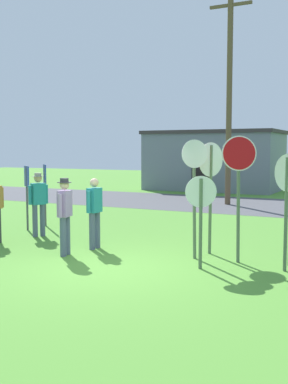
{
  "coord_description": "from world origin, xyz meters",
  "views": [
    {
      "loc": [
        4.91,
        -7.95,
        2.37
      ],
      "look_at": [
        -0.51,
        2.7,
        1.3
      ],
      "focal_mm": 44.57,
      "sensor_mm": 36.0,
      "label": 1
    }
  ],
  "objects_px": {
    "stop_sign_center_cluster": "(239,177)",
    "person_on_left": "(38,201)",
    "stop_sign_leaning_right": "(201,207)",
    "stop_sign_tallest": "(211,178)",
    "info_panel_leftmost": "(27,186)",
    "stop_sign_far_back": "(194,181)",
    "person_in_dark_shirt": "(65,212)",
    "info_panel_middle": "(45,184)",
    "stop_sign_leaning_left": "(287,192)",
    "person_near_signs": "(95,209)",
    "utility_pole": "(229,95)"
  },
  "relations": [
    {
      "from": "utility_pole",
      "to": "info_panel_middle",
      "type": "relative_size",
      "value": 4.7
    },
    {
      "from": "person_on_left",
      "to": "info_panel_middle",
      "type": "relative_size",
      "value": 0.91
    },
    {
      "from": "stop_sign_leaning_left",
      "to": "info_panel_leftmost",
      "type": "relative_size",
      "value": 1.21
    },
    {
      "from": "stop_sign_far_back",
      "to": "stop_sign_tallest",
      "type": "relative_size",
      "value": 1.02
    },
    {
      "from": "info_panel_leftmost",
      "to": "stop_sign_center_cluster",
      "type": "bearing_deg",
      "value": -9.23
    },
    {
      "from": "stop_sign_leaning_left",
      "to": "utility_pole",
      "type": "bearing_deg",
      "value": 112.59
    },
    {
      "from": "stop_sign_center_cluster",
      "to": "stop_sign_far_back",
      "type": "xyz_separation_m",
      "value": [
        -0.95,
        -0.08,
        -0.11
      ]
    },
    {
      "from": "stop_sign_tallest",
      "to": "info_panel_leftmost",
      "type": "distance_m",
      "value": 5.87
    },
    {
      "from": "stop_sign_leaning_right",
      "to": "stop_sign_tallest",
      "type": "distance_m",
      "value": 1.51
    },
    {
      "from": "info_panel_leftmost",
      "to": "info_panel_middle",
      "type": "bearing_deg",
      "value": 93.65
    },
    {
      "from": "stop_sign_center_cluster",
      "to": "person_on_left",
      "type": "distance_m",
      "value": 5.73
    },
    {
      "from": "stop_sign_leaning_right",
      "to": "person_on_left",
      "type": "bearing_deg",
      "value": 165.51
    },
    {
      "from": "person_near_signs",
      "to": "info_panel_leftmost",
      "type": "distance_m",
      "value": 3.47
    },
    {
      "from": "stop_sign_center_cluster",
      "to": "stop_sign_leaning_right",
      "type": "distance_m",
      "value": 1.18
    },
    {
      "from": "stop_sign_leaning_right",
      "to": "person_near_signs",
      "type": "distance_m",
      "value": 3.0
    },
    {
      "from": "stop_sign_leaning_right",
      "to": "person_near_signs",
      "type": "height_order",
      "value": "stop_sign_leaning_right"
    },
    {
      "from": "person_in_dark_shirt",
      "to": "info_panel_leftmost",
      "type": "bearing_deg",
      "value": 143.37
    },
    {
      "from": "stop_sign_far_back",
      "to": "person_in_dark_shirt",
      "type": "relative_size",
      "value": 1.49
    },
    {
      "from": "stop_sign_center_cluster",
      "to": "info_panel_middle",
      "type": "xyz_separation_m",
      "value": [
        -6.66,
        1.97,
        -0.49
      ]
    },
    {
      "from": "stop_sign_far_back",
      "to": "person_in_dark_shirt",
      "type": "height_order",
      "value": "stop_sign_far_back"
    },
    {
      "from": "stop_sign_tallest",
      "to": "info_panel_middle",
      "type": "bearing_deg",
      "value": 165.83
    },
    {
      "from": "stop_sign_far_back",
      "to": "info_panel_leftmost",
      "type": "height_order",
      "value": "stop_sign_far_back"
    },
    {
      "from": "stop_sign_center_cluster",
      "to": "stop_sign_leaning_left",
      "type": "relative_size",
      "value": 1.16
    },
    {
      "from": "stop_sign_leaning_left",
      "to": "info_panel_leftmost",
      "type": "height_order",
      "value": "stop_sign_leaning_left"
    },
    {
      "from": "utility_pole",
      "to": "stop_sign_far_back",
      "type": "xyz_separation_m",
      "value": [
        2.36,
        -10.22,
        -2.97
      ]
    },
    {
      "from": "utility_pole",
      "to": "person_near_signs",
      "type": "distance_m",
      "value": 11.03
    },
    {
      "from": "stop_sign_far_back",
      "to": "person_in_dark_shirt",
      "type": "xyz_separation_m",
      "value": [
        -2.66,
        -1.07,
        -0.71
      ]
    },
    {
      "from": "utility_pole",
      "to": "info_panel_middle",
      "type": "distance_m",
      "value": 9.44
    },
    {
      "from": "stop_sign_far_back",
      "to": "person_near_signs",
      "type": "relative_size",
      "value": 1.53
    },
    {
      "from": "utility_pole",
      "to": "person_near_signs",
      "type": "relative_size",
      "value": 5.31
    },
    {
      "from": "stop_sign_leaning_left",
      "to": "person_on_left",
      "type": "distance_m",
      "value": 6.76
    },
    {
      "from": "stop_sign_center_cluster",
      "to": "person_on_left",
      "type": "relative_size",
      "value": 1.53
    },
    {
      "from": "info_panel_leftmost",
      "to": "info_panel_middle",
      "type": "relative_size",
      "value": 0.99
    },
    {
      "from": "person_near_signs",
      "to": "person_on_left",
      "type": "xyz_separation_m",
      "value": [
        -2.24,
        0.67,
        0.03
      ]
    },
    {
      "from": "stop_sign_leaning_right",
      "to": "stop_sign_leaning_left",
      "type": "distance_m",
      "value": 1.67
    },
    {
      "from": "stop_sign_far_back",
      "to": "info_panel_leftmost",
      "type": "relative_size",
      "value": 1.37
    },
    {
      "from": "stop_sign_leaning_right",
      "to": "info_panel_middle",
      "type": "distance_m",
      "value": 6.8
    },
    {
      "from": "person_in_dark_shirt",
      "to": "person_near_signs",
      "type": "relative_size",
      "value": 1.03
    },
    {
      "from": "info_panel_leftmost",
      "to": "person_on_left",
      "type": "bearing_deg",
      "value": -34.23
    },
    {
      "from": "stop_sign_center_cluster",
      "to": "person_on_left",
      "type": "bearing_deg",
      "value": 175.71
    },
    {
      "from": "stop_sign_leaning_right",
      "to": "stop_sign_far_back",
      "type": "relative_size",
      "value": 0.72
    },
    {
      "from": "person_near_signs",
      "to": "info_panel_middle",
      "type": "distance_m",
      "value": 3.95
    },
    {
      "from": "utility_pole",
      "to": "stop_sign_leaning_left",
      "type": "distance_m",
      "value": 11.77
    },
    {
      "from": "stop_sign_center_cluster",
      "to": "person_in_dark_shirt",
      "type": "xyz_separation_m",
      "value": [
        -3.61,
        -1.15,
        -0.82
      ]
    },
    {
      "from": "stop_sign_leaning_left",
      "to": "person_near_signs",
      "type": "xyz_separation_m",
      "value": [
        -4.46,
        0.09,
        -0.6
      ]
    },
    {
      "from": "person_in_dark_shirt",
      "to": "info_panel_middle",
      "type": "xyz_separation_m",
      "value": [
        -3.05,
        3.12,
        0.33
      ]
    },
    {
      "from": "stop_sign_center_cluster",
      "to": "person_in_dark_shirt",
      "type": "relative_size",
      "value": 1.53
    },
    {
      "from": "utility_pole",
      "to": "person_in_dark_shirt",
      "type": "xyz_separation_m",
      "value": [
        -0.3,
        -11.29,
        -3.69
      ]
    },
    {
      "from": "stop_sign_tallest",
      "to": "person_on_left",
      "type": "distance_m",
      "value": 4.93
    },
    {
      "from": "stop_sign_leaning_right",
      "to": "stop_sign_leaning_left",
      "type": "xyz_separation_m",
      "value": [
        1.54,
        0.57,
        0.31
      ]
    }
  ]
}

